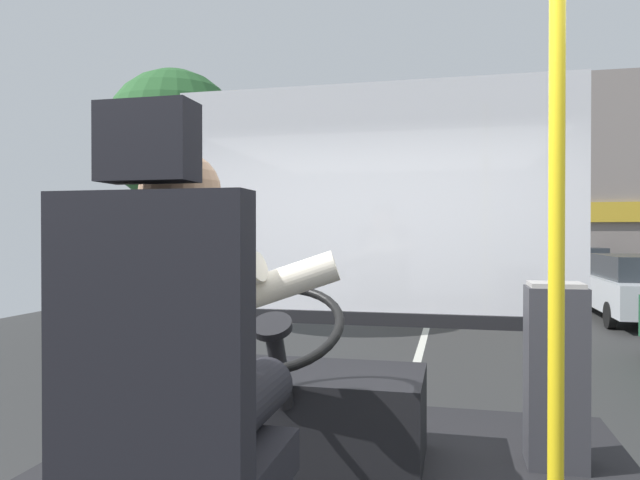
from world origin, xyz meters
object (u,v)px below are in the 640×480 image
at_px(driver_seat, 170,422).
at_px(parked_car_black, 552,262).
at_px(fare_box, 555,374).
at_px(parked_car_charcoal, 572,270).
at_px(bus_driver, 193,343).
at_px(steering_console, 301,410).
at_px(handrail_pole, 557,213).
at_px(parked_car_silver, 636,287).

height_order(driver_seat, parked_car_black, driver_seat).
bearing_deg(driver_seat, fare_box, 52.13).
bearing_deg(parked_car_charcoal, fare_box, -100.75).
bearing_deg(driver_seat, parked_car_black, 78.93).
height_order(bus_driver, parked_car_charcoal, bus_driver).
relative_size(steering_console, parked_car_black, 0.27).
bearing_deg(bus_driver, handrail_pole, 17.01).
distance_m(handrail_pole, parked_car_black, 22.21).
relative_size(handrail_pole, parked_car_black, 0.52).
height_order(driver_seat, handrail_pole, handrail_pole).
bearing_deg(fare_box, bus_driver, -130.51).
bearing_deg(parked_car_silver, driver_seat, -110.12).
height_order(fare_box, parked_car_silver, fare_box).
bearing_deg(parked_car_charcoal, steering_console, -104.42).
relative_size(driver_seat, parked_car_charcoal, 0.32).
relative_size(steering_console, fare_box, 1.36).
height_order(parked_car_charcoal, parked_car_black, parked_car_black).
xyz_separation_m(steering_console, parked_car_silver, (4.44, 10.85, -0.30)).
xyz_separation_m(fare_box, parked_car_silver, (3.32, 10.68, -0.48)).
distance_m(parked_car_charcoal, parked_car_black, 4.97).
xyz_separation_m(handrail_pole, parked_car_charcoal, (3.19, 16.95, -1.14)).
distance_m(bus_driver, handrail_pole, 1.06).
relative_size(parked_car_silver, parked_car_black, 1.09).
height_order(driver_seat, parked_car_silver, driver_seat).
bearing_deg(fare_box, parked_car_silver, 72.72).
relative_size(bus_driver, steering_console, 0.70).
bearing_deg(fare_box, steering_console, -171.05).
distance_m(driver_seat, handrail_pole, 1.16).
bearing_deg(steering_console, handrail_pole, -41.34).
distance_m(bus_driver, parked_car_silver, 12.81).
relative_size(fare_box, parked_car_black, 0.20).
relative_size(parked_car_charcoal, parked_car_black, 1.01).
bearing_deg(parked_car_silver, bus_driver, -110.32).
height_order(bus_driver, parked_car_silver, bus_driver).
distance_m(steering_console, parked_car_charcoal, 16.64).
bearing_deg(parked_car_black, parked_car_silver, -89.62).
distance_m(steering_console, parked_car_silver, 11.73).
relative_size(fare_box, parked_car_silver, 0.18).
bearing_deg(bus_driver, driver_seat, -90.00).
bearing_deg(handrail_pole, steering_console, 138.66).
distance_m(steering_console, parked_car_black, 21.52).
distance_m(handrail_pole, fare_box, 1.23).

